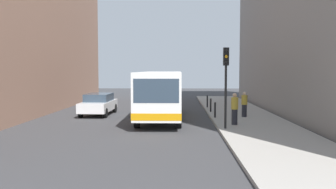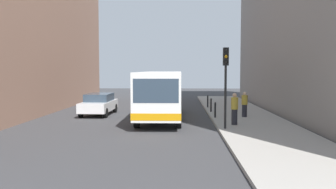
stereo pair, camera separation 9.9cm
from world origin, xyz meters
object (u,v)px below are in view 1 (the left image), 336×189
object	(u,v)px
bollard_near	(215,110)
pedestrian_mid_sidewalk	(244,104)
traffic_light	(226,72)
bollard_mid	(211,105)
bollard_far	(207,101)
car_beside_bus	(99,104)
bus	(161,92)
pedestrian_near_signal	(235,109)

from	to	relation	value
bollard_near	pedestrian_mid_sidewalk	size ratio (longest dim) A/B	0.60
pedestrian_mid_sidewalk	traffic_light	bearing A→B (deg)	-144.97
traffic_light	bollard_mid	distance (m)	7.78
bollard_far	pedestrian_mid_sidewalk	size ratio (longest dim) A/B	0.60
car_beside_bus	bollard_mid	distance (m)	7.89
bus	pedestrian_mid_sidewalk	bearing A→B (deg)	176.74
bus	bollard_far	world-z (taller)	bus
bus	car_beside_bus	world-z (taller)	bus
car_beside_bus	traffic_light	size ratio (longest dim) A/B	1.08
bollard_mid	bollard_far	size ratio (longest dim) A/B	1.00
traffic_light	pedestrian_mid_sidewalk	world-z (taller)	traffic_light
car_beside_bus	pedestrian_mid_sidewalk	bearing A→B (deg)	170.54
car_beside_bus	bollard_far	xyz separation A→B (m)	(7.85, 3.94, -0.16)
bus	pedestrian_mid_sidewalk	size ratio (longest dim) A/B	6.94
car_beside_bus	traffic_light	distance (m)	10.56
traffic_light	bollard_near	world-z (taller)	traffic_light
bus	bollard_near	xyz separation A→B (m)	(3.40, -0.67, -1.10)
traffic_light	bollard_near	bearing A→B (deg)	91.33
bus	car_beside_bus	distance (m)	4.82
pedestrian_near_signal	pedestrian_mid_sidewalk	distance (m)	3.55
bus	bollard_far	distance (m)	6.60
bollard_mid	pedestrian_near_signal	world-z (taller)	pedestrian_near_signal
bollard_near	bollard_mid	xyz separation A→B (m)	(0.00, 3.11, 0.00)
bollard_near	bollard_mid	size ratio (longest dim) A/B	1.00
traffic_light	bollard_far	xyz separation A→B (m)	(-0.10, 10.52, -2.38)
bollard_near	bollard_mid	world-z (taller)	same
traffic_light	pedestrian_near_signal	world-z (taller)	traffic_light
pedestrian_near_signal	pedestrian_mid_sidewalk	size ratio (longest dim) A/B	1.09
bollard_mid	traffic_light	bearing A→B (deg)	-89.23
traffic_light	bollard_near	xyz separation A→B (m)	(-0.10, 4.30, -2.38)
bus	bollard_far	bearing A→B (deg)	-121.64
bollard_near	bollard_far	size ratio (longest dim) A/B	1.00
traffic_light	pedestrian_mid_sidewalk	bearing A→B (deg)	69.07
traffic_light	pedestrian_mid_sidewalk	distance (m)	5.42
bus	bollard_near	size ratio (longest dim) A/B	11.61
bollard_near	bollard_far	bearing A→B (deg)	90.00
bollard_near	bollard_far	world-z (taller)	same
bus	pedestrian_mid_sidewalk	distance (m)	5.36
bollard_mid	car_beside_bus	bearing A→B (deg)	-173.98
pedestrian_near_signal	car_beside_bus	bearing A→B (deg)	131.89
pedestrian_near_signal	traffic_light	bearing A→B (deg)	-133.32
bollard_near	car_beside_bus	bearing A→B (deg)	163.79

